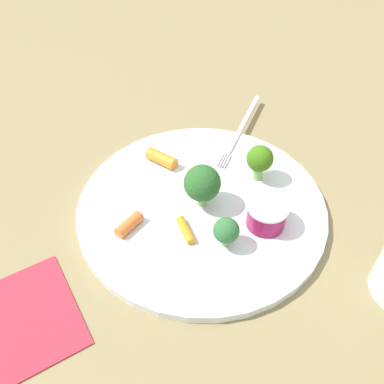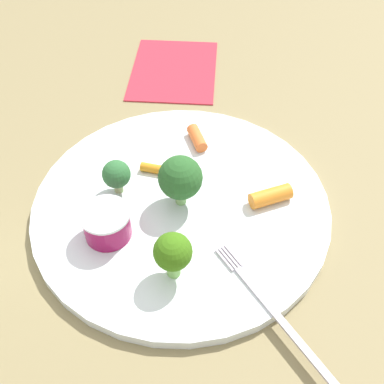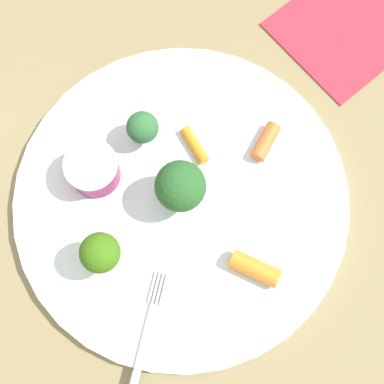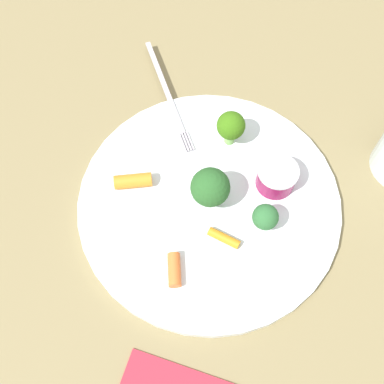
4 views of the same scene
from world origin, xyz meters
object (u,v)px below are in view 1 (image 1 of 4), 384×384
Objects in this scene: broccoli_floret_2 at (226,231)px; fork at (240,130)px; carrot_stick_0 at (129,224)px; carrot_stick_1 at (186,230)px; plate at (202,207)px; broccoli_floret_0 at (203,186)px; sauce_cup at (267,215)px; broccoli_floret_1 at (260,160)px; carrot_stick_2 at (162,159)px.

broccoli_floret_2 is 0.23× the size of fork.
carrot_stick_0 is (0.03, 0.11, -0.02)m from broccoli_floret_2.
carrot_stick_0 reaches higher than fork.
broccoli_floret_2 reaches higher than carrot_stick_1.
carrot_stick_0 is at bearing 137.05° from fork.
plate is 0.04m from broccoli_floret_0.
sauce_cup is 0.10m from carrot_stick_1.
broccoli_floret_0 is 1.59× the size of carrot_stick_0.
sauce_cup reaches higher than plate.
broccoli_floret_1 is 1.16× the size of carrot_stick_2.
fork is at bearing -62.37° from carrot_stick_2.
broccoli_floret_1 reaches higher than broccoli_floret_2.
broccoli_floret_0 reaches higher than broccoli_floret_1.
broccoli_floret_0 is 0.09m from broccoli_floret_1.
broccoli_floret_2 is 1.09× the size of carrot_stick_0.
fork is (0.18, -0.00, -0.01)m from sauce_cup.
sauce_cup reaches higher than carrot_stick_2.
broccoli_floret_2 is at bearing 150.94° from broccoli_floret_1.
carrot_stick_0 is 0.24m from fork.
broccoli_floret_1 is 0.14m from carrot_stick_1.
carrot_stick_2 is at bearing 10.40° from carrot_stick_1.
broccoli_floret_1 is at bearing -108.08° from carrot_stick_2.
broccoli_floret_2 is at bearing 165.60° from fork.
sauce_cup is 0.16m from carrot_stick_0.
broccoli_floret_0 is at bearing -72.79° from carrot_stick_0.
broccoli_floret_2 is at bearing -163.09° from plate.
plate is 6.45× the size of sauce_cup.
carrot_stick_0 is (-0.03, 0.09, -0.03)m from broccoli_floret_0.
carrot_stick_2 reaches higher than carrot_stick_1.
carrot_stick_1 reaches higher than fork.
plate is 0.09m from carrot_stick_2.
broccoli_floret_0 is 1.14× the size of broccoli_floret_1.
broccoli_floret_2 is at bearing -155.42° from carrot_stick_2.
broccoli_floret_2 is at bearing -107.20° from carrot_stick_0.
sauce_cup is at bearing 175.46° from broccoli_floret_1.
sauce_cup is at bearing -63.71° from broccoli_floret_2.
plate is 0.09m from sauce_cup.
sauce_cup is at bearing -116.49° from broccoli_floret_0.
broccoli_floret_2 is 0.05m from carrot_stick_1.
carrot_stick_0 is 0.22× the size of fork.
plate is at bearing -149.79° from carrot_stick_2.
sauce_cup is 0.17m from carrot_stick_2.
carrot_stick_0 is at bearing 78.62° from carrot_stick_1.
fork is at bearing -27.35° from carrot_stick_1.
sauce_cup is at bearing -118.92° from plate.
broccoli_floret_0 is 1.46× the size of broccoli_floret_2.
carrot_stick_1 is (-0.04, 0.02, 0.01)m from plate.
carrot_stick_0 is 0.98× the size of carrot_stick_1.
carrot_stick_2 is (0.04, 0.12, -0.02)m from broccoli_floret_1.
broccoli_floret_0 reaches higher than carrot_stick_0.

